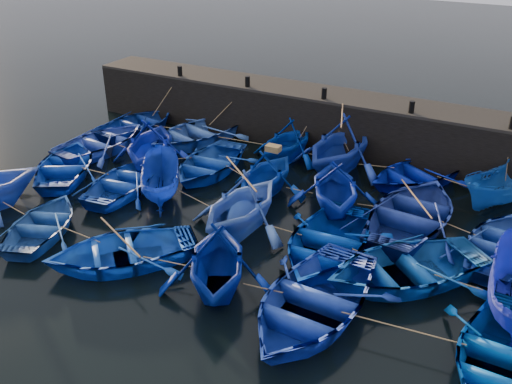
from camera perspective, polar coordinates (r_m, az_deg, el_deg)
The scene contains 34 objects.
ground at distance 19.78m, azimuth -4.50°, elevation -5.50°, with size 120.00×120.00×0.00m, color black.
quay_wall at distance 27.69m, azimuth 7.37°, elevation 7.03°, with size 26.00×2.50×2.50m, color black.
quay_top at distance 27.27m, azimuth 7.53°, elevation 9.62°, with size 26.00×2.50×0.12m, color black.
bollard_0 at distance 30.17m, azimuth -7.62°, elevation 11.91°, with size 0.24×0.24×0.50m, color black.
bollard_1 at distance 28.06m, azimuth -0.86°, elevation 10.99°, with size 0.24×0.24×0.50m, color black.
bollard_2 at distance 26.38m, azimuth 6.82°, elevation 9.77°, with size 0.24×0.24×0.50m, color black.
bollard_3 at distance 25.24m, azimuth 15.30°, elevation 8.20°, with size 0.24×0.24×0.50m, color black.
boat_0 at distance 30.00m, azimuth -11.70°, elevation 6.74°, with size 3.44×4.81×1.00m, color navy.
boat_1 at distance 28.18m, azimuth -6.02°, elevation 5.96°, with size 3.84×5.36×1.11m, color blue.
boat_2 at distance 25.95m, azimuth 3.15°, elevation 5.19°, with size 3.21×3.73×1.96m, color #002C9B.
boat_3 at distance 24.91m, azimuth 8.40°, elevation 4.74°, with size 4.22×4.89×2.57m, color #18349E.
boat_4 at distance 24.73m, azimuth 15.63°, elevation 1.78°, with size 3.32×4.64×0.96m, color #03179C.
boat_5 at distance 23.80m, azimuth 23.40°, elevation 0.34°, with size 1.58×4.18×1.62m, color #114CA8.
boat_6 at distance 28.00m, azimuth -15.10°, elevation 4.92°, with size 3.54×4.95×1.03m, color #2D48B2.
boat_7 at distance 25.53m, azimuth -10.54°, elevation 4.83°, with size 3.81×4.42×2.33m, color #0B1F94.
boat_8 at distance 24.89m, azimuth -4.76°, elevation 2.94°, with size 3.40×4.76×0.99m, color blue.
boat_9 at distance 22.69m, azimuth 1.03°, elevation 1.95°, with size 3.25×3.77×1.98m, color #042F92.
boat_10 at distance 21.62m, azimuth 7.96°, elevation 0.63°, with size 3.57×4.14×2.18m, color #082298.
boat_11 at distance 21.32m, azimuth 15.50°, elevation -2.06°, with size 4.11×5.74×1.19m, color navy.
boat_12 at distance 20.68m, azimuth 23.59°, elevation -4.79°, with size 3.34×4.67×0.97m, color #1E43A1.
boat_13 at distance 25.94m, azimuth -18.43°, elevation 2.61°, with size 3.40×4.75×0.99m, color #0A34A0.
boat_14 at distance 23.82m, azimuth -12.92°, elevation 1.09°, with size 3.20×4.47×0.93m, color #143EA5.
boat_15 at distance 22.86m, azimuth -9.59°, elevation 1.14°, with size 1.51×4.02×1.55m, color #1030A4.
boat_16 at distance 20.08m, azimuth -1.48°, elevation -1.12°, with size 3.72×4.31×2.27m, color blue.
boat_17 at distance 19.10m, azimuth 7.07°, elevation -4.98°, with size 3.78×5.28×1.10m, color #002FA0.
boat_18 at distance 18.34m, azimuth 14.69°, elevation -7.20°, with size 3.83×5.36×1.11m, color #0A4592.
boat_21 at distance 21.59m, azimuth -20.50°, elevation -2.98°, with size 2.94×4.11×0.85m, color #225199.
boat_22 at distance 19.10m, azimuth -13.32°, elevation -5.71°, with size 3.50×4.89×1.01m, color blue.
boat_23 at distance 17.12m, azimuth -3.96°, elevation -6.83°, with size 3.55×4.12×2.17m, color navy.
boat_24 at distance 16.38m, azimuth 5.60°, elevation -10.79°, with size 4.10×5.72×1.19m, color #1938B0.
boat_25 at distance 15.92m, azimuth 23.55°, elevation -14.96°, with size 3.64×5.09×1.06m, color #0045A5.
wooden_crate at distance 22.12m, azimuth 1.74°, elevation 4.39°, with size 0.56×0.38×0.24m, color brown.
mooring_ropes at distance 23.04m, azimuth 1.71°, elevation 1.98°, with size 17.95×11.79×2.10m.
loose_oars at distance 20.54m, azimuth 3.09°, elevation 1.57°, with size 9.95×12.25×1.62m.
Camera 1 is at (9.38, -13.82, 10.58)m, focal length 40.00 mm.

